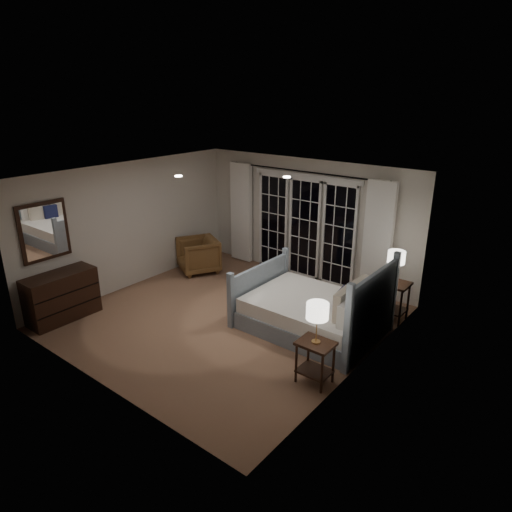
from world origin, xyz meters
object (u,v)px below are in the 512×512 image
Objects in this scene: nightstand_left at (315,356)px; lamp_right at (396,258)px; lamp_left at (317,311)px; nightstand_right at (392,295)px; bed at (314,312)px; armchair at (198,255)px; dresser at (62,296)px.

nightstand_left is 2.51m from lamp_right.
nightstand_left is at bearing -14.04° from lamp_left.
bed is at bearing -126.66° from nightstand_right.
nightstand_right is at bearing 88.05° from lamp_left.
bed is 3.91× the size of lamp_right.
bed reaches higher than lamp_left.
nightstand_left is 1.10× the size of lamp_right.
bed is 3.82× the size of lamp_left.
bed reaches higher than armchair.
lamp_left is 4.61m from dresser.
armchair is at bearing 155.19° from nightstand_left.
bed is 1.44m from nightstand_right.
nightstand_left is 0.52× the size of dresser.
nightstand_right is 4.25m from armchair.
lamp_left is 0.48× the size of dresser.
lamp_right reaches higher than nightstand_right.
lamp_right is 5.76m from dresser.
lamp_right reaches higher than nightstand_left.
lamp_left is at bearing -58.07° from bed.
nightstand_left is 1.08× the size of lamp_left.
armchair is (-4.14, 1.91, -0.70)m from lamp_left.
dresser is at bearing -66.78° from armchair.
armchair is at bearing -173.49° from lamp_right.
lamp_left is 1.02× the size of lamp_right.
nightstand_left is at bearing -91.95° from lamp_right.
bed reaches higher than nightstand_right.
armchair is 3.04m from dresser.
nightstand_right reaches higher than nightstand_left.
nightstand_right is (0.86, 1.15, 0.14)m from bed.
nightstand_left is 4.56m from armchair.
bed is at bearing 121.93° from nightstand_left.
dresser is at bearing -142.05° from lamp_right.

